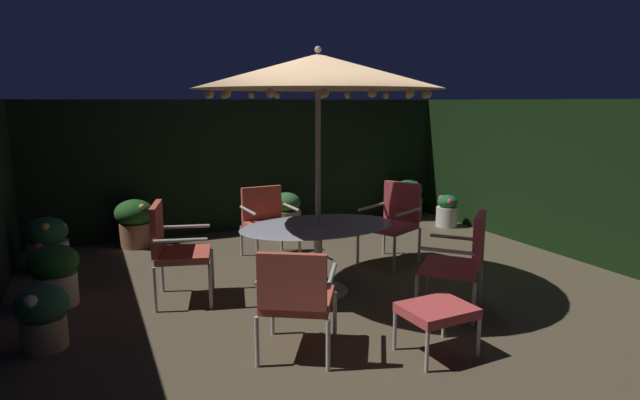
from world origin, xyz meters
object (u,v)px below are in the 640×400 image
object	(u,v)px
patio_chair_southeast	(462,257)
potted_plant_right_far	(447,211)
patio_chair_east	(296,294)
potted_plant_back_right	(47,244)
patio_chair_northeast	(173,245)
ottoman_footrest	(437,312)
potted_plant_left_near	(408,199)
potted_plant_front_corner	(43,315)
patio_chair_south	(394,217)
patio_umbrella	(318,72)
patio_chair_north	(267,218)
potted_plant_right_near	(54,273)
patio_dining_table	(318,240)
potted_plant_back_center	(135,221)
potted_plant_left_far	(286,212)

from	to	relation	value
patio_chair_southeast	potted_plant_right_far	size ratio (longest dim) A/B	1.90
patio_chair_east	potted_plant_back_right	bearing A→B (deg)	120.34
patio_chair_northeast	ottoman_footrest	size ratio (longest dim) A/B	1.79
potted_plant_left_near	potted_plant_front_corner	distance (m)	6.32
patio_chair_south	potted_plant_right_far	distance (m)	2.28
patio_umbrella	ottoman_footrest	distance (m)	2.63
patio_chair_north	patio_chair_south	world-z (taller)	patio_chair_south
patio_umbrella	potted_plant_right_far	xyz separation A→B (m)	(3.20, 1.96, -2.07)
patio_umbrella	ottoman_footrest	xyz separation A→B (m)	(0.30, -1.70, -1.97)
patio_chair_north	patio_chair_northeast	world-z (taller)	patio_chair_northeast
potted_plant_back_right	potted_plant_front_corner	distance (m)	2.31
potted_plant_back_right	potted_plant_left_near	bearing A→B (deg)	6.98
patio_umbrella	potted_plant_front_corner	bearing A→B (deg)	-173.92
potted_plant_right_far	patio_umbrella	bearing A→B (deg)	-148.51
patio_chair_south	potted_plant_right_far	world-z (taller)	patio_chair_south
potted_plant_left_near	potted_plant_back_right	bearing A→B (deg)	-173.02
potted_plant_left_near	patio_chair_south	bearing A→B (deg)	-127.32
patio_chair_north	potted_plant_right_near	size ratio (longest dim) A/B	1.46
ottoman_footrest	potted_plant_right_far	distance (m)	4.68
patio_chair_northeast	potted_plant_right_far	distance (m)	4.93
patio_dining_table	patio_chair_north	size ratio (longest dim) A/B	1.85
potted_plant_right_far	potted_plant_left_near	size ratio (longest dim) A/B	0.76
potted_plant_front_corner	potted_plant_right_far	bearing A→B (deg)	21.01
patio_chair_east	patio_chair_southeast	distance (m)	1.80
potted_plant_right_near	potted_plant_right_far	world-z (taller)	potted_plant_right_near
ottoman_footrest	potted_plant_right_far	world-z (taller)	potted_plant_right_far
patio_umbrella	patio_chair_east	xyz separation A→B (m)	(-0.76, -1.29, -1.80)
patio_dining_table	ottoman_footrest	bearing A→B (deg)	-79.92
ottoman_footrest	potted_plant_front_corner	distance (m)	3.27
ottoman_footrest	potted_plant_back_center	size ratio (longest dim) A/B	0.85
patio_umbrella	patio_chair_northeast	xyz separation A→B (m)	(-1.46, 0.38, -1.73)
patio_chair_northeast	potted_plant_back_right	bearing A→B (deg)	127.18
patio_dining_table	patio_chair_east	distance (m)	1.50
ottoman_footrest	patio_chair_southeast	bearing A→B (deg)	39.89
patio_chair_north	potted_plant_back_center	distance (m)	2.00
ottoman_footrest	potted_plant_left_near	bearing A→B (deg)	59.27
patio_chair_northeast	patio_chair_south	world-z (taller)	patio_chair_northeast
patio_chair_north	potted_plant_left_far	size ratio (longest dim) A/B	1.46
patio_chair_southeast	potted_plant_back_center	bearing A→B (deg)	124.65
patio_umbrella	patio_chair_east	world-z (taller)	patio_umbrella
patio_umbrella	potted_plant_right_near	world-z (taller)	patio_umbrella
potted_plant_back_center	potted_plant_left_far	distance (m)	2.27
potted_plant_left_far	patio_chair_south	bearing A→B (deg)	-70.48
patio_chair_north	potted_plant_back_center	xyz separation A→B (m)	(-1.56, 1.25, -0.15)
patio_chair_south	patio_umbrella	bearing A→B (deg)	-154.24
patio_dining_table	patio_chair_southeast	distance (m)	1.50
potted_plant_left_near	potted_plant_back_center	bearing A→B (deg)	179.57
patio_chair_north	potted_plant_left_near	distance (m)	3.25
patio_chair_east	potted_plant_left_far	distance (m)	4.23
patio_chair_north	potted_plant_back_right	xyz separation A→B (m)	(-2.63, 0.53, -0.19)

